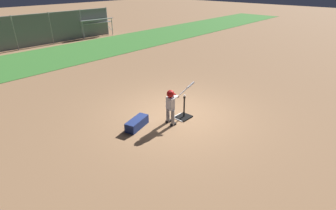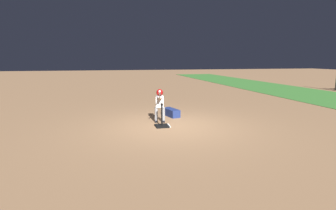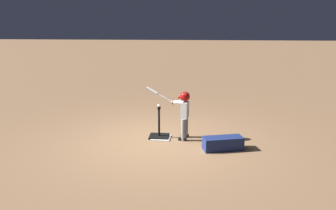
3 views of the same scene
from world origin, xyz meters
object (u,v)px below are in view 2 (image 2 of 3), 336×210
Objects in this scene: baseball at (162,103)px; equipment_bag at (171,112)px; batter_child at (160,101)px; batting_tee at (162,124)px.

baseball reaches higher than equipment_bag.
baseball is at bearing -39.33° from equipment_bag.
batter_child reaches higher than baseball.
equipment_bag is (-0.88, 0.61, -0.58)m from batter_child.
baseball is (0.56, -0.05, 0.06)m from batter_child.
batter_child is at bearing 175.16° from batting_tee.
baseball reaches higher than batting_tee.
equipment_bag is (-1.44, 0.66, 0.04)m from batting_tee.
batting_tee is 0.68m from baseball.
equipment_bag is at bearing 155.53° from baseball.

